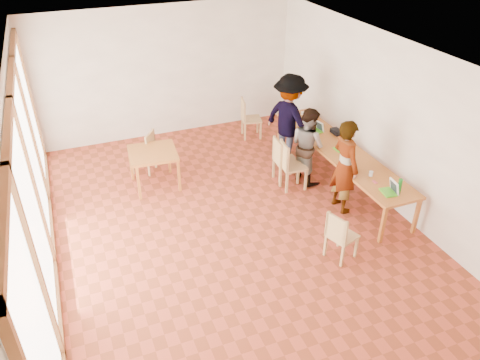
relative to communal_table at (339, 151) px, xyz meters
name	(u,v)px	position (x,y,z in m)	size (l,w,h in m)	color
ground	(229,222)	(-2.50, -0.50, -0.70)	(8.00, 8.00, 0.00)	#A73F28
wall_back	(167,72)	(-2.50, 3.50, 0.80)	(6.00, 0.10, 3.00)	white
wall_front	(378,333)	(-2.50, -4.50, 0.80)	(6.00, 0.10, 3.00)	white
wall_right	(383,119)	(0.50, -0.50, 0.80)	(0.10, 8.00, 3.00)	white
window_wall	(31,184)	(-5.46, -0.50, 0.80)	(0.10, 8.00, 3.00)	white
ceiling	(226,54)	(-2.50, -0.50, 2.32)	(6.00, 8.00, 0.04)	white
communal_table	(339,151)	(0.00, 0.00, 0.00)	(0.80, 4.00, 0.75)	#AC5F26
side_table	(153,156)	(-3.41, 1.22, -0.03)	(0.90, 0.90, 0.75)	#AC5F26
chair_near	(339,232)	(-1.24, -2.02, -0.18)	(0.51, 0.51, 0.46)	tan
chair_mid	(289,161)	(-1.00, 0.18, -0.11)	(0.50, 0.50, 0.52)	tan
chair_far	(282,156)	(-1.03, 0.43, -0.12)	(0.47, 0.47, 0.50)	tan
chair_empty	(247,115)	(-0.88, 2.56, -0.13)	(0.52, 0.52, 0.50)	tan
chair_spare	(147,148)	(-3.42, 1.82, -0.15)	(0.58, 0.58, 0.48)	tan
person_near	(345,166)	(-0.42, -0.81, 0.18)	(0.64, 0.42, 1.76)	gray
person_mid	(308,145)	(-0.53, 0.32, 0.07)	(0.75, 0.59, 1.55)	gray
person_far	(289,119)	(-0.50, 1.19, 0.26)	(1.25, 0.72, 1.93)	gray
laptop_near	(391,189)	(-0.06, -1.66, 0.11)	(0.27, 0.30, 0.23)	#49B620
laptop_mid	(341,147)	(0.00, -0.03, 0.10)	(0.19, 0.22, 0.18)	#49B620
laptop_far	(318,129)	(0.00, 0.85, 0.11)	(0.25, 0.28, 0.21)	#49B620
yellow_mug	(288,117)	(-0.30, 1.61, 0.09)	(0.12, 0.12, 0.09)	gold
green_bottle	(400,187)	(0.04, -1.73, 0.19)	(0.07, 0.07, 0.28)	#146F1B
clear_glass	(371,174)	(-0.05, -1.08, 0.09)	(0.07, 0.07, 0.09)	silver
condiment_cup	(303,113)	(0.12, 1.73, 0.08)	(0.08, 0.08, 0.06)	white
pink_phone	(375,182)	(-0.10, -1.29, 0.05)	(0.05, 0.10, 0.01)	#BC3A48
black_pouch	(336,132)	(0.30, 0.60, 0.09)	(0.16, 0.26, 0.09)	black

